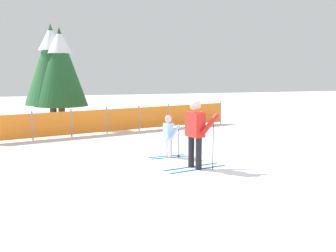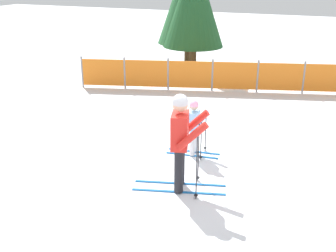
# 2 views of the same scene
# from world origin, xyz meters

# --- Properties ---
(ground_plane) EXTENTS (60.00, 60.00, 0.00)m
(ground_plane) POSITION_xyz_m (0.00, 0.00, 0.00)
(ground_plane) COLOR white
(skier_adult) EXTENTS (1.69, 0.89, 1.76)m
(skier_adult) POSITION_xyz_m (-0.09, -0.16, 1.05)
(skier_adult) COLOR #1966B2
(skier_adult) RESTS_ON ground_plane
(skier_child) EXTENTS (1.14, 0.56, 1.19)m
(skier_child) POSITION_xyz_m (-0.36, 1.32, 0.69)
(skier_child) COLOR #1966B2
(skier_child) RESTS_ON ground_plane
(safety_fence) EXTENTS (9.51, 2.84, 1.02)m
(safety_fence) POSITION_xyz_m (-0.74, 6.33, 0.51)
(safety_fence) COLOR gray
(safety_fence) RESTS_ON ground_plane
(conifer_far) EXTENTS (2.37, 2.37, 4.41)m
(conifer_far) POSITION_xyz_m (-3.32, 9.17, 2.72)
(conifer_far) COLOR #4C3823
(conifer_far) RESTS_ON ground_plane
(conifer_near) EXTENTS (2.27, 2.27, 4.22)m
(conifer_near) POSITION_xyz_m (-2.98, 8.72, 2.61)
(conifer_near) COLOR #4C3823
(conifer_near) RESTS_ON ground_plane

